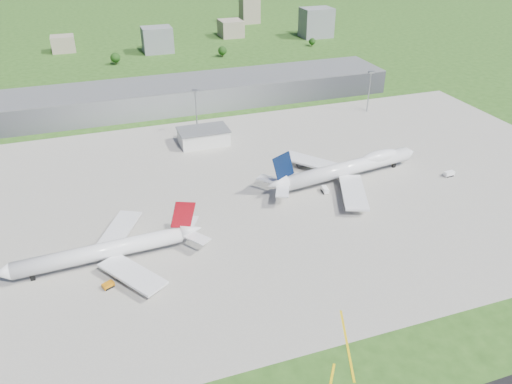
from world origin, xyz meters
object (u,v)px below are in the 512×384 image
object	(u,v)px
tug_yellow	(108,285)
van_white_near	(325,190)
van_white_far	(449,174)
airliner_blue_quad	(349,168)
airliner_red_twin	(108,251)

from	to	relation	value
tug_yellow	van_white_near	bearing A→B (deg)	-5.60
van_white_near	van_white_far	xyz separation A→B (m)	(63.27, -5.21, 0.02)
airliner_blue_quad	tug_yellow	world-z (taller)	airliner_blue_quad
airliner_red_twin	van_white_near	distance (m)	98.92
tug_yellow	van_white_near	world-z (taller)	van_white_near
airliner_blue_quad	van_white_far	bearing A→B (deg)	-23.69
tug_yellow	van_white_far	xyz separation A→B (m)	(161.55, 29.99, 0.30)
airliner_blue_quad	tug_yellow	xyz separation A→B (m)	(-114.39, -43.23, -5.06)
tug_yellow	airliner_blue_quad	bearing A→B (deg)	-4.60
airliner_red_twin	airliner_blue_quad	size ratio (longest dim) A/B	0.87
airliner_red_twin	tug_yellow	distance (m)	14.85
tug_yellow	van_white_near	distance (m)	104.40
airliner_blue_quad	van_white_far	world-z (taller)	airliner_blue_quad
van_white_near	tug_yellow	bearing A→B (deg)	117.94
airliner_blue_quad	van_white_near	size ratio (longest dim) A/B	16.08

